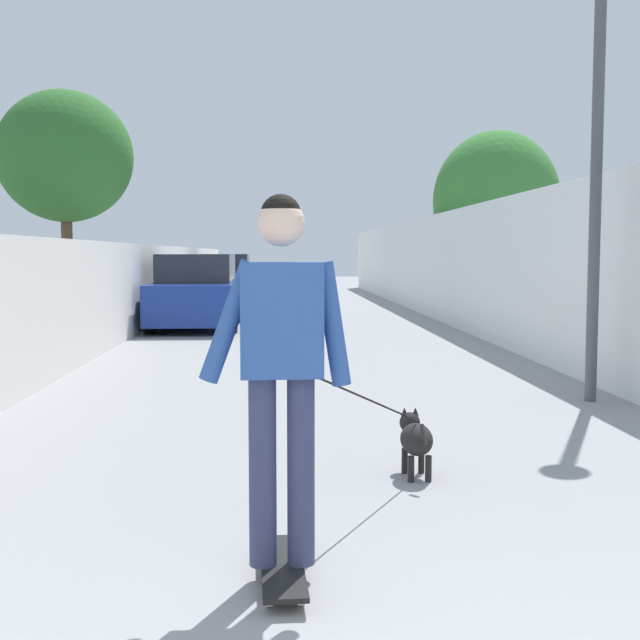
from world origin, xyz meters
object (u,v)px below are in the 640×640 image
Objects in this scene: person_skateboarder at (281,349)px; car_far at (226,279)px; tree_left_far at (65,157)px; dog at (415,437)px; tree_right_near at (496,202)px; lamp_post at (598,92)px; car_near at (197,293)px; skateboard at (282,567)px.

car_far is (22.99, 1.72, -0.39)m from person_skateboarder.
tree_left_far is 10.44m from dog.
tree_right_near is 9.80m from car_far.
lamp_post is at bearing -164.80° from car_far.
car_far is (6.31, 7.18, -2.14)m from tree_right_near.
dog is at bearing 163.08° from tree_right_near.
car_near reaches higher than dog.
tree_left_far is at bearing 145.82° from car_near.
tree_right_near reaches higher than dog.
dog is (-14.90, 4.53, -2.58)m from tree_right_near.
tree_right_near reaches higher than car_far.
person_skateboarder is (-4.60, 3.27, -2.10)m from lamp_post.
skateboard is 2.02m from dog.
lamp_post is at bearing -39.69° from dog.
car_far is at bearing 4.28° from skateboard.
tree_right_near is at bearing -18.13° from skateboard.
person_skateboarder reaches higher than skateboard.
tree_right_near reaches higher than person_skateboarder.
tree_right_near is 5.72× the size of skateboard.
person_skateboarder is 13.67m from car_near.
tree_left_far is at bearing 27.35° from dog.
dog is 0.51× the size of car_far.
car_far reaches higher than skateboard.
lamp_post is at bearing 169.72° from tree_right_near.
tree_right_near is at bearing -56.70° from tree_left_far.
car_near is at bearing 12.70° from dog.
skateboard is 0.39× the size of dog.
skateboard is 13.68m from car_near.
car_near is 9.44m from car_far.
person_skateboarder is at bearing -20.56° from skateboard.
dog is at bearing -27.58° from person_skateboarder.
person_skateboarder is (-16.68, 5.46, -1.75)m from tree_right_near.
car_far is at bearing -9.00° from tree_left_far.
car_near is (8.95, 4.99, -2.49)m from lamp_post.
lamp_post is 10.54m from car_near.
car_near is at bearing 7.24° from skateboard.
tree_right_near is 17.77m from skateboard.
dog is (1.78, -0.93, -0.83)m from person_skateboarder.
lamp_post is at bearing -35.41° from person_skateboarder.
lamp_post is 1.15× the size of car_near.
lamp_post is 19.21m from car_far.
car_far reaches higher than dog.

